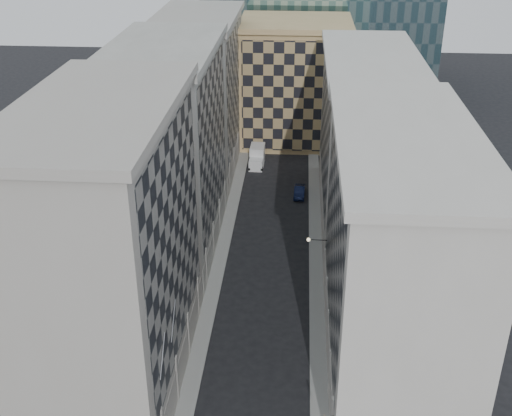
% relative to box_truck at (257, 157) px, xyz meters
% --- Properties ---
extents(sidewalk_west, '(1.50, 100.00, 0.15)m').
position_rel_box_truck_xyz_m(sidewalk_west, '(-2.20, -26.68, -1.12)').
color(sidewalk_west, gray).
rests_on(sidewalk_west, ground).
extents(sidewalk_east, '(1.50, 100.00, 0.15)m').
position_rel_box_truck_xyz_m(sidewalk_east, '(8.30, -26.68, -1.12)').
color(sidewalk_east, gray).
rests_on(sidewalk_east, ground).
extents(bldg_left_a, '(10.80, 22.80, 23.70)m').
position_rel_box_truck_xyz_m(bldg_left_a, '(-7.83, -45.68, 10.63)').
color(bldg_left_a, '#A19B91').
rests_on(bldg_left_a, ground).
extents(bldg_left_b, '(10.80, 22.80, 22.70)m').
position_rel_box_truck_xyz_m(bldg_left_b, '(-7.83, -23.68, 10.13)').
color(bldg_left_b, gray).
rests_on(bldg_left_b, ground).
extents(bldg_left_c, '(10.80, 22.80, 21.70)m').
position_rel_box_truck_xyz_m(bldg_left_c, '(-7.83, -1.68, 9.63)').
color(bldg_left_c, '#A19B91').
rests_on(bldg_left_c, ground).
extents(bldg_right_a, '(10.80, 26.80, 20.70)m').
position_rel_box_truck_xyz_m(bldg_right_a, '(13.93, -41.68, 9.13)').
color(bldg_right_a, beige).
rests_on(bldg_right_a, ground).
extents(bldg_right_b, '(10.80, 28.80, 19.70)m').
position_rel_box_truck_xyz_m(bldg_right_b, '(13.94, -14.68, 8.65)').
color(bldg_right_b, beige).
rests_on(bldg_right_b, ground).
extents(tan_block, '(16.80, 14.80, 18.80)m').
position_rel_box_truck_xyz_m(tan_block, '(5.05, 11.21, 8.24)').
color(tan_block, tan).
rests_on(tan_block, ground).
extents(flagpoles_left, '(0.10, 6.33, 2.33)m').
position_rel_box_truck_xyz_m(flagpoles_left, '(-2.85, -50.68, 6.80)').
color(flagpoles_left, gray).
rests_on(flagpoles_left, ground).
extents(bracket_lamp, '(1.98, 0.36, 0.36)m').
position_rel_box_truck_xyz_m(bracket_lamp, '(7.43, -32.68, 5.00)').
color(bracket_lamp, black).
rests_on(bracket_lamp, ground).
extents(box_truck, '(2.14, 5.04, 2.75)m').
position_rel_box_truck_xyz_m(box_truck, '(0.00, 0.00, 0.00)').
color(box_truck, silver).
rests_on(box_truck, ground).
extents(dark_car, '(1.50, 3.98, 1.30)m').
position_rel_box_truck_xyz_m(dark_car, '(6.30, -10.21, -0.55)').
color(dark_car, '#10183A').
rests_on(dark_car, ground).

